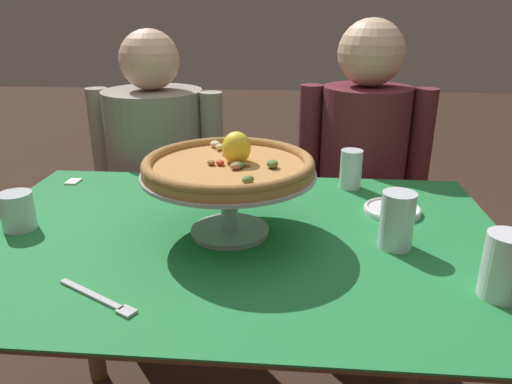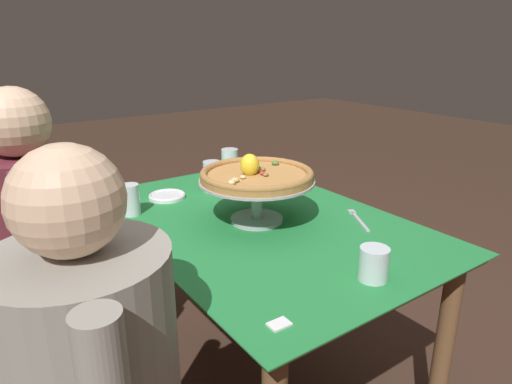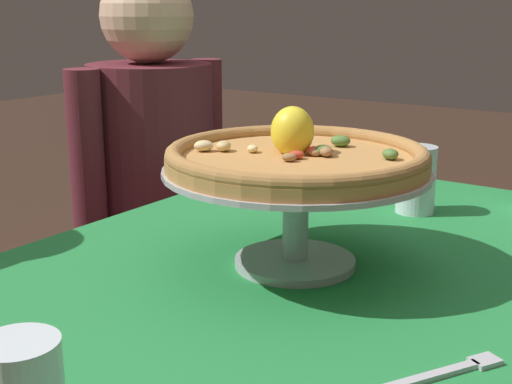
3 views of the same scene
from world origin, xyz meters
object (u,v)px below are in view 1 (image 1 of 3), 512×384
(water_glass_back_right, at_px, (351,172))
(dinner_fork, at_px, (100,299))
(water_glass_side_right, at_px, (397,223))
(side_plate, at_px, (392,209))
(diner_left, at_px, (160,194))
(water_glass_side_left, at_px, (18,213))
(sugar_packet, at_px, (73,181))
(pizza, at_px, (229,164))
(pizza_stand, at_px, (229,190))
(water_glass_front_right, at_px, (503,270))
(diner_right, at_px, (359,204))

(water_glass_back_right, xyz_separation_m, dinner_fork, (-0.51, -0.63, -0.05))
(water_glass_side_right, relative_size, side_plate, 0.88)
(side_plate, relative_size, diner_left, 0.12)
(water_glass_side_left, relative_size, diner_left, 0.08)
(sugar_packet, bearing_deg, water_glass_side_left, -86.94)
(water_glass_side_left, distance_m, water_glass_side_right, 0.88)
(water_glass_back_right, bearing_deg, water_glass_side_right, -80.52)
(pizza, distance_m, water_glass_back_right, 0.47)
(water_glass_side_left, relative_size, side_plate, 0.62)
(side_plate, height_order, diner_left, diner_left)
(pizza_stand, relative_size, water_glass_side_right, 3.09)
(pizza_stand, xyz_separation_m, water_glass_front_right, (0.53, -0.22, -0.06))
(water_glass_front_right, xyz_separation_m, side_plate, (-0.13, 0.38, -0.04))
(water_glass_side_left, distance_m, sugar_packet, 0.33)
(water_glass_front_right, bearing_deg, water_glass_side_left, 168.90)
(water_glass_back_right, height_order, diner_left, diner_left)
(sugar_packet, bearing_deg, pizza, -30.47)
(pizza, bearing_deg, water_glass_back_right, 47.14)
(pizza, distance_m, water_glass_front_right, 0.58)
(water_glass_front_right, bearing_deg, diner_left, 134.92)
(pizza, xyz_separation_m, diner_right, (0.39, 0.66, -0.35))
(water_glass_back_right, distance_m, dinner_fork, 0.81)
(side_plate, bearing_deg, pizza, -159.03)
(diner_left, bearing_deg, pizza, -61.35)
(pizza, bearing_deg, diner_left, 118.65)
(pizza, xyz_separation_m, sugar_packet, (-0.52, 0.31, -0.17))
(side_plate, bearing_deg, diner_right, 91.74)
(water_glass_front_right, bearing_deg, diner_right, 99.12)
(pizza_stand, xyz_separation_m, diner_right, (0.39, 0.66, -0.29))
(water_glass_back_right, xyz_separation_m, side_plate, (0.09, -0.18, -0.04))
(pizza_stand, height_order, water_glass_side_left, pizza_stand)
(pizza_stand, distance_m, diner_right, 0.82)
(water_glass_side_right, bearing_deg, dinner_fork, -155.47)
(pizza_stand, xyz_separation_m, dinner_fork, (-0.20, -0.30, -0.11))
(water_glass_side_left, relative_size, water_glass_front_right, 0.73)
(dinner_fork, bearing_deg, pizza_stand, 56.58)
(pizza, height_order, sugar_packet, pizza)
(dinner_fork, bearing_deg, pizza, 56.53)
(pizza_stand, distance_m, side_plate, 0.44)
(pizza, xyz_separation_m, water_glass_side_left, (-0.51, -0.02, -0.13))
(side_plate, distance_m, diner_left, 0.95)
(water_glass_back_right, height_order, water_glass_side_right, water_glass_side_right)
(pizza_stand, distance_m, pizza, 0.06)
(side_plate, height_order, diner_right, diner_right)
(water_glass_side_left, bearing_deg, water_glass_back_right, 23.35)
(pizza_stand, relative_size, water_glass_back_right, 3.48)
(diner_right, bearing_deg, pizza, -120.58)
(water_glass_back_right, height_order, side_plate, water_glass_back_right)
(water_glass_side_right, height_order, side_plate, water_glass_side_right)
(dinner_fork, xyz_separation_m, diner_left, (-0.17, 0.98, -0.18))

